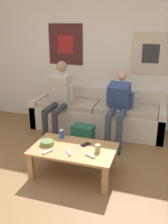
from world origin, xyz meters
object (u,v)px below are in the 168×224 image
(person_seated_adult, at_px, (58,97))
(game_controller_far_center, at_px, (90,156))
(game_controller_near_right, at_px, (69,152))
(person_seated_teen, at_px, (118,105))
(pillar_candle, at_px, (98,148))
(cell_phone, at_px, (86,145))
(coffee_table, at_px, (74,152))
(backpack, at_px, (83,137))
(game_controller_near_left, at_px, (47,152))
(drink_can_blue, at_px, (62,134))
(ceramic_bowl, at_px, (47,142))
(couch, at_px, (97,115))

(person_seated_adult, bearing_deg, game_controller_far_center, -53.45)
(game_controller_near_right, bearing_deg, person_seated_teen, 74.65)
(pillar_candle, relative_size, cell_phone, 0.73)
(coffee_table, height_order, pillar_candle, pillar_candle)
(game_controller_near_right, relative_size, game_controller_far_center, 0.96)
(backpack, xyz_separation_m, game_controller_near_left, (-0.16, -0.95, 0.21))
(game_controller_near_right, bearing_deg, game_controller_far_center, 0.29)
(game_controller_near_left, bearing_deg, person_seated_adult, 107.29)
(pillar_candle, height_order, game_controller_far_center, pillar_candle)
(drink_can_blue, bearing_deg, game_controller_near_right, -56.15)
(person_seated_adult, bearing_deg, backpack, -35.35)
(game_controller_near_right, relative_size, cell_phone, 0.93)
(person_seated_teen, xyz_separation_m, backpack, (-0.47, -0.45, -0.46))
(ceramic_bowl, distance_m, cell_phone, 0.51)
(person_seated_adult, height_order, cell_phone, person_seated_adult)
(coffee_table, xyz_separation_m, game_controller_near_right, (-0.01, -0.15, 0.07))
(couch, xyz_separation_m, game_controller_far_center, (0.35, -1.67, 0.11))
(game_controller_near_right, height_order, cell_phone, game_controller_near_right)
(coffee_table, height_order, ceramic_bowl, ceramic_bowl)
(coffee_table, distance_m, game_controller_near_left, 0.35)
(ceramic_bowl, bearing_deg, person_seated_adult, 105.60)
(pillar_candle, bearing_deg, drink_can_blue, 158.16)
(cell_phone, bearing_deg, ceramic_bowl, -163.39)
(pillar_candle, distance_m, game_controller_near_right, 0.36)
(couch, height_order, coffee_table, couch)
(backpack, bearing_deg, game_controller_near_right, -83.28)
(couch, distance_m, ceramic_bowl, 1.58)
(coffee_table, distance_m, person_seated_adult, 1.39)
(drink_can_blue, bearing_deg, ceramic_bowl, -113.74)
(game_controller_near_left, xyz_separation_m, cell_phone, (0.39, 0.34, -0.01))
(person_seated_teen, distance_m, game_controller_near_left, 1.55)
(couch, distance_m, cell_phone, 1.42)
(ceramic_bowl, xyz_separation_m, game_controller_near_left, (0.10, -0.19, -0.02))
(person_seated_teen, bearing_deg, game_controller_far_center, -94.01)
(game_controller_near_left, bearing_deg, backpack, 80.53)
(person_seated_teen, height_order, game_controller_near_right, person_seated_teen)
(coffee_table, relative_size, drink_can_blue, 8.74)
(person_seated_teen, distance_m, ceramic_bowl, 1.42)
(ceramic_bowl, relative_size, game_controller_far_center, 1.28)
(person_seated_teen, relative_size, pillar_candle, 10.66)
(drink_can_blue, distance_m, game_controller_near_right, 0.45)
(game_controller_near_left, height_order, cell_phone, game_controller_near_left)
(couch, bearing_deg, drink_can_blue, -97.58)
(person_seated_teen, distance_m, cell_phone, 1.11)
(person_seated_adult, xyz_separation_m, ceramic_bowl, (0.32, -1.16, -0.28))
(coffee_table, height_order, game_controller_far_center, game_controller_far_center)
(coffee_table, bearing_deg, ceramic_bowl, -176.83)
(backpack, height_order, game_controller_near_left, game_controller_near_left)
(coffee_table, relative_size, person_seated_adult, 0.84)
(person_seated_adult, relative_size, person_seated_teen, 1.10)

